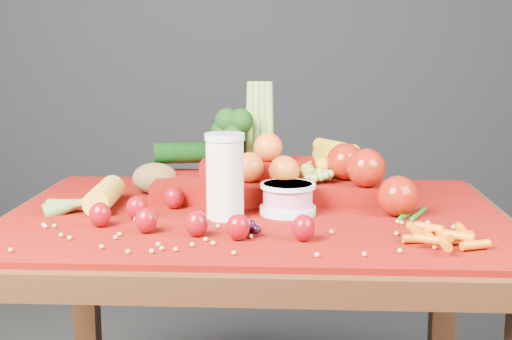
{
  "coord_description": "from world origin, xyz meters",
  "views": [
    {
      "loc": [
        0.08,
        -1.49,
        1.13
      ],
      "look_at": [
        0.0,
        0.02,
        0.85
      ],
      "focal_mm": 50.0,
      "sensor_mm": 36.0,
      "label": 1
    }
  ],
  "objects_px": {
    "table": "(256,260)",
    "milk_glass": "(225,173)",
    "produce_mound": "(281,172)",
    "yogurt_bowl": "(288,197)"
  },
  "relations": [
    {
      "from": "table",
      "to": "yogurt_bowl",
      "type": "bearing_deg",
      "value": -9.38
    },
    {
      "from": "yogurt_bowl",
      "to": "produce_mound",
      "type": "height_order",
      "value": "produce_mound"
    },
    {
      "from": "table",
      "to": "milk_glass",
      "type": "xyz_separation_m",
      "value": [
        -0.06,
        -0.06,
        0.2
      ]
    },
    {
      "from": "table",
      "to": "milk_glass",
      "type": "distance_m",
      "value": 0.22
    },
    {
      "from": "table",
      "to": "yogurt_bowl",
      "type": "relative_size",
      "value": 9.16
    },
    {
      "from": "table",
      "to": "milk_glass",
      "type": "relative_size",
      "value": 6.21
    },
    {
      "from": "yogurt_bowl",
      "to": "milk_glass",
      "type": "bearing_deg",
      "value": -160.88
    },
    {
      "from": "milk_glass",
      "to": "produce_mound",
      "type": "distance_m",
      "value": 0.24
    },
    {
      "from": "yogurt_bowl",
      "to": "table",
      "type": "bearing_deg",
      "value": 170.62
    },
    {
      "from": "table",
      "to": "milk_glass",
      "type": "height_order",
      "value": "milk_glass"
    }
  ]
}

